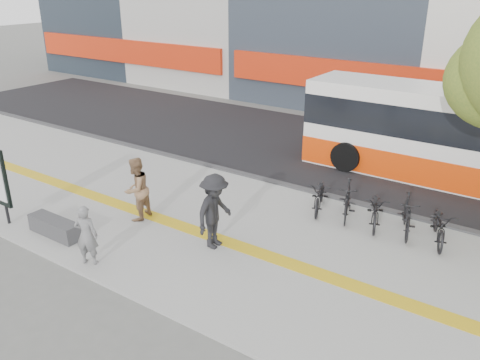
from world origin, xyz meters
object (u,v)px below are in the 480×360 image
Objects in this scene: seated_woman at (86,235)px; pedestrian_dark at (215,211)px; bench at (55,227)px; pedestrian_tan at (136,189)px; bus at (479,143)px; signboard at (0,179)px.

seated_woman is 2.99m from pedestrian_dark.
bench is 2.27m from pedestrian_tan.
bus is 11.94m from seated_woman.
signboard is 3.45m from seated_woman.
seated_woman is at bearing -12.53° from bench.
pedestrian_tan is at bearing 60.15° from bench.
bench is 4.24m from pedestrian_dark.
signboard is at bearing -169.19° from bench.
seated_woman is at bearing 137.16° from pedestrian_dark.
bus is 6.29× the size of pedestrian_tan.
bus is at bearing 50.01° from bench.
bus reaches higher than bench.
seated_woman is at bearing -1.59° from signboard.
seated_woman is 2.40m from pedestrian_tan.
pedestrian_tan is (1.08, 1.89, 0.65)m from bench.
pedestrian_dark reaches higher than seated_woman.
pedestrian_dark is at bearing 82.41° from pedestrian_tan.
bus reaches higher than pedestrian_dark.
seated_woman is (1.80, -0.40, 0.51)m from bench.
bench is 1.91m from seated_woman.
signboard is 1.25× the size of pedestrian_tan.
pedestrian_dark is at bearing -119.38° from bus.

